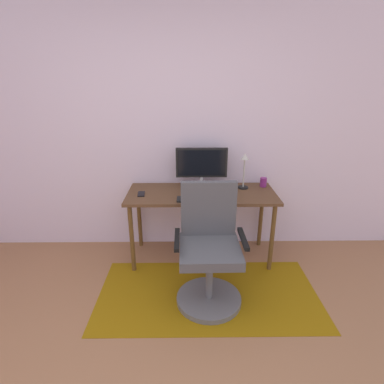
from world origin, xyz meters
The scene contains 10 objects.
wall_back centered at (0.00, 2.20, 1.30)m, with size 6.00×0.10×2.60m, color silver.
area_rug centered at (0.42, 1.19, 0.00)m, with size 1.98×1.00×0.01m, color #8A5F0A.
desk centered at (0.37, 1.82, 0.68)m, with size 1.51×0.62×0.76m.
monitor centered at (0.38, 1.99, 1.01)m, with size 0.54×0.18×0.43m.
keyboard centered at (0.34, 1.62, 0.76)m, with size 0.43×0.13×0.02m, color black.
computer_mouse centered at (0.67, 1.63, 0.77)m, with size 0.06×0.10×0.03m, color black.
coffee_cup centered at (1.04, 2.00, 0.80)m, with size 0.07×0.07×0.10m, color #7D2572.
cell_phone centered at (-0.24, 1.78, 0.76)m, with size 0.07×0.14×0.01m, color black.
desk_lamp centered at (0.82, 1.95, 0.99)m, with size 0.11×0.11×0.37m.
office_chair centered at (0.41, 1.15, 0.43)m, with size 0.58×0.57×1.04m.
Camera 1 is at (0.24, -1.09, 1.85)m, focal length 28.56 mm.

